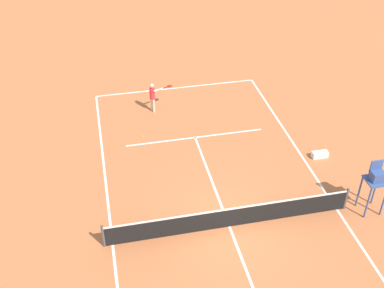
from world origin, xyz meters
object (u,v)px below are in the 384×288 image
Objects in this scene: player_serving at (153,95)px; tennis_ball at (143,136)px; umpire_chair at (376,180)px; equipment_bag at (320,155)px.

tennis_ball is at bearing -43.28° from player_serving.
umpire_chair reaches higher than tennis_ball.
equipment_bag is (0.42, -3.73, -1.46)m from umpire_chair.
tennis_ball is 0.09× the size of equipment_bag.
umpire_chair is (-7.41, 9.43, 0.62)m from player_serving.
equipment_bag reaches higher than tennis_ball.
tennis_ball is 8.61m from equipment_bag.
tennis_ball is at bearing -23.26° from equipment_bag.
umpire_chair is 3.17× the size of equipment_bag.
tennis_ball is (0.93, 2.30, -0.95)m from player_serving.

